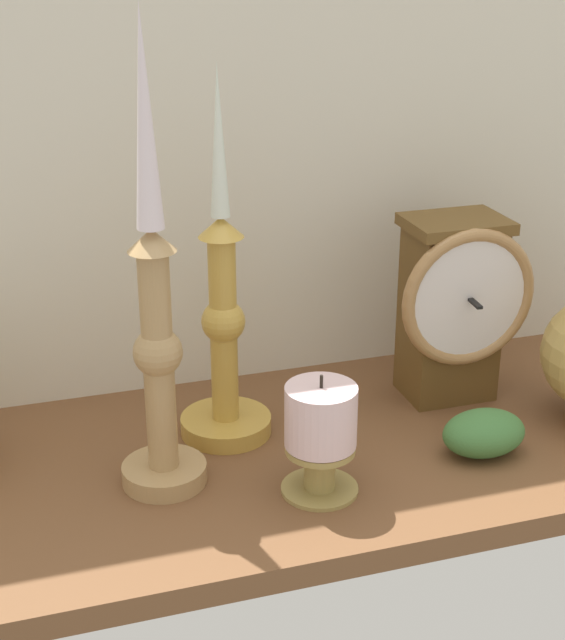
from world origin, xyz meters
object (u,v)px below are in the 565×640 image
mantel_clock (454,305)px  candlestick_tall_left (157,333)px  pillar_candle_front (321,433)px  candlestick_tall_center (224,335)px

mantel_clock → candlestick_tall_left: candlestick_tall_left is taller
candlestick_tall_left → pillar_candle_front: candlestick_tall_left is taller
mantel_clock → candlestick_tall_left: 34.38cm
mantel_clock → pillar_candle_front: size_ratio=1.71×
candlestick_tall_center → pillar_candle_front: 15.05cm
mantel_clock → candlestick_tall_center: candlestick_tall_center is taller
mantel_clock → candlestick_tall_left: size_ratio=0.47×
candlestick_tall_center → candlestick_tall_left: bearing=-136.8°
candlestick_tall_left → candlestick_tall_center: (7.80, 7.33, -4.30)cm
mantel_clock → pillar_candle_front: (-19.86, -13.71, -4.70)cm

